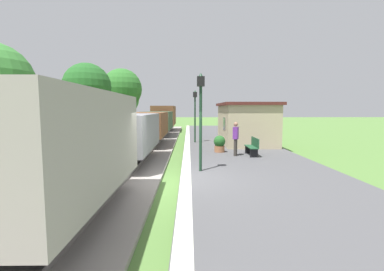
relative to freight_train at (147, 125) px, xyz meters
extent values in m
plane|color=#517A38|center=(2.40, -9.88, -1.53)|extent=(160.00, 160.00, 0.00)
cube|color=#4C4C4F|center=(5.60, -9.88, -1.40)|extent=(6.00, 60.00, 0.25)
cube|color=silver|center=(2.80, -9.88, -1.27)|extent=(0.36, 60.00, 0.01)
cube|color=gray|center=(0.00, -9.88, -1.47)|extent=(3.80, 60.00, 0.12)
cube|color=slate|center=(0.72, -9.88, -1.34)|extent=(0.07, 60.00, 0.14)
cube|color=slate|center=(-0.72, -9.88, -1.34)|extent=(0.07, 60.00, 0.14)
cube|color=gray|center=(0.00, -13.20, 0.35)|extent=(2.50, 5.60, 2.20)
cube|color=black|center=(0.00, -13.20, -0.60)|extent=(2.10, 5.15, 0.50)
cylinder|color=black|center=(0.00, -11.41, -0.85)|extent=(1.56, 0.84, 0.84)
cylinder|color=black|center=(0.00, -14.99, -0.85)|extent=(1.56, 0.84, 0.84)
cylinder|color=black|center=(0.00, -10.25, -0.60)|extent=(0.20, 0.30, 0.20)
cube|color=gray|center=(0.00, -6.60, 0.05)|extent=(2.50, 5.60, 1.60)
cube|color=black|center=(0.00, -6.60, -0.60)|extent=(2.10, 5.15, 0.50)
cylinder|color=black|center=(0.00, -4.81, -0.85)|extent=(1.56, 0.84, 0.84)
cylinder|color=black|center=(0.00, -8.39, -0.85)|extent=(1.56, 0.84, 0.84)
cylinder|color=black|center=(0.00, -3.65, -0.60)|extent=(0.20, 0.30, 0.20)
cylinder|color=black|center=(0.00, -9.55, -0.60)|extent=(0.20, 0.30, 0.20)
cube|color=brown|center=(0.00, 0.00, 0.05)|extent=(2.50, 5.60, 1.60)
cube|color=black|center=(0.00, 0.00, -0.60)|extent=(2.10, 5.15, 0.50)
cylinder|color=black|center=(0.00, 1.79, -0.85)|extent=(1.56, 0.84, 0.84)
cylinder|color=black|center=(0.00, -1.79, -0.85)|extent=(1.56, 0.84, 0.84)
cylinder|color=black|center=(0.00, 2.95, -0.60)|extent=(0.20, 0.30, 0.20)
cylinder|color=black|center=(0.00, -2.95, -0.60)|extent=(0.20, 0.30, 0.20)
cube|color=#384C33|center=(0.00, 6.60, 0.05)|extent=(2.50, 5.60, 1.60)
cube|color=black|center=(0.00, 6.60, -0.60)|extent=(2.10, 5.15, 0.50)
cylinder|color=black|center=(0.00, 8.39, -0.85)|extent=(1.56, 0.84, 0.84)
cylinder|color=black|center=(0.00, 4.81, -0.85)|extent=(1.56, 0.84, 0.84)
cylinder|color=black|center=(0.00, 9.55, -0.60)|extent=(0.20, 0.30, 0.20)
cylinder|color=black|center=(0.00, 3.65, -0.60)|extent=(0.20, 0.30, 0.20)
cube|color=brown|center=(0.00, 13.20, 0.35)|extent=(2.50, 5.60, 2.20)
cube|color=black|center=(0.00, 13.20, -0.60)|extent=(2.10, 5.15, 0.50)
cylinder|color=black|center=(0.00, 14.99, -0.85)|extent=(1.56, 0.84, 0.84)
cylinder|color=black|center=(0.00, 11.41, -0.85)|extent=(1.56, 0.84, 0.84)
cylinder|color=black|center=(0.00, 16.15, -0.60)|extent=(0.20, 0.30, 0.20)
cylinder|color=black|center=(0.00, 10.25, -0.60)|extent=(0.20, 0.30, 0.20)
cube|color=tan|center=(6.80, -0.48, 0.02)|extent=(3.20, 5.50, 2.60)
cube|color=#51231E|center=(6.80, -0.48, 1.41)|extent=(3.50, 5.80, 0.18)
cube|color=black|center=(5.19, -1.58, 0.15)|extent=(0.03, 0.90, 0.80)
cube|color=#1E4C2D|center=(6.10, -5.31, -0.84)|extent=(0.42, 1.50, 0.04)
cube|color=#1E4C2D|center=(6.29, -5.31, -0.59)|extent=(0.04, 1.50, 0.45)
cube|color=black|center=(6.10, -5.91, -1.07)|extent=(0.38, 0.06, 0.42)
cube|color=black|center=(6.10, -4.71, -1.07)|extent=(0.38, 0.06, 0.42)
cylinder|color=#38332D|center=(5.25, -5.47, -0.85)|extent=(0.15, 0.15, 0.86)
cylinder|color=#38332D|center=(5.30, -5.32, -0.85)|extent=(0.15, 0.15, 0.86)
cube|color=#662D8C|center=(5.27, -5.39, -0.12)|extent=(0.35, 0.44, 0.60)
sphere|color=#936B51|center=(5.27, -5.39, 0.32)|extent=(0.22, 0.22, 0.22)
cylinder|color=#9E6642|center=(4.60, -4.21, -1.11)|extent=(0.56, 0.56, 0.34)
sphere|color=#235B23|center=(4.60, -4.21, -0.68)|extent=(0.64, 0.64, 0.64)
cylinder|color=#193823|center=(3.35, -8.79, 0.32)|extent=(0.11, 0.11, 3.20)
cube|color=black|center=(3.35, -8.79, 2.10)|extent=(0.28, 0.28, 0.36)
sphere|color=#F2E5BF|center=(3.35, -8.79, 2.10)|extent=(0.20, 0.20, 0.20)
cone|color=#193823|center=(3.35, -8.79, 2.34)|extent=(0.20, 0.20, 0.16)
cylinder|color=#193823|center=(3.35, 0.32, 0.32)|extent=(0.11, 0.11, 3.20)
cube|color=black|center=(3.35, 0.32, 2.10)|extent=(0.28, 0.28, 0.36)
sphere|color=#F2E5BF|center=(3.35, 0.32, 2.10)|extent=(0.20, 0.20, 0.20)
cone|color=#193823|center=(3.35, 0.32, 2.34)|extent=(0.20, 0.20, 0.16)
cylinder|color=#4C3823|center=(-5.42, 3.64, -0.03)|extent=(0.28, 0.28, 2.99)
sphere|color=#235B23|center=(-5.42, 3.64, 2.91)|extent=(3.86, 3.86, 3.86)
cylinder|color=#4C3823|center=(-4.29, 10.69, 0.07)|extent=(0.28, 0.28, 3.19)
sphere|color=#2D6B28|center=(-4.29, 10.69, 3.27)|extent=(4.28, 4.28, 4.28)
cylinder|color=#4C3823|center=(-5.87, 17.08, -0.37)|extent=(0.28, 0.28, 2.32)
sphere|color=#387A33|center=(-5.87, 17.08, 2.47)|extent=(4.48, 4.48, 4.48)
camera|label=1|loc=(2.90, -19.05, 1.08)|focal=25.49mm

